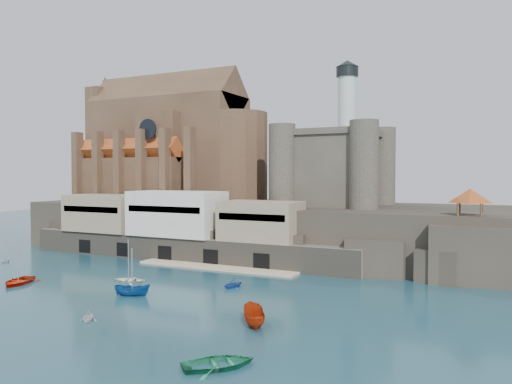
{
  "coord_description": "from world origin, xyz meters",
  "views": [
    {
      "loc": [
        45.99,
        -56.13,
        16.22
      ],
      "look_at": [
        2.86,
        32.0,
        12.8
      ],
      "focal_mm": 35.0,
      "sensor_mm": 36.0,
      "label": 1
    }
  ],
  "objects_px": {
    "pavilion": "(470,198)",
    "castle_keep": "(335,164)",
    "boat_1": "(88,320)",
    "boat_2": "(132,296)",
    "boat_0": "(18,284)",
    "church": "(172,150)"
  },
  "relations": [
    {
      "from": "pavilion",
      "to": "castle_keep",
      "type": "bearing_deg",
      "value": 149.82
    },
    {
      "from": "boat_1",
      "to": "boat_2",
      "type": "distance_m",
      "value": 11.51
    },
    {
      "from": "pavilion",
      "to": "boat_0",
      "type": "bearing_deg",
      "value": -152.25
    },
    {
      "from": "boat_0",
      "to": "boat_1",
      "type": "bearing_deg",
      "value": -44.28
    },
    {
      "from": "boat_2",
      "to": "castle_keep",
      "type": "bearing_deg",
      "value": -37.16
    },
    {
      "from": "boat_0",
      "to": "boat_2",
      "type": "bearing_deg",
      "value": -17.38
    },
    {
      "from": "pavilion",
      "to": "boat_0",
      "type": "distance_m",
      "value": 69.08
    },
    {
      "from": "church",
      "to": "castle_keep",
      "type": "xyz_separation_m",
      "value": [
        40.21,
        -0.78,
        -3.81
      ]
    },
    {
      "from": "church",
      "to": "pavilion",
      "type": "xyz_separation_m",
      "value": [
        66.13,
        -15.85,
        -9.4
      ]
    },
    {
      "from": "castle_keep",
      "to": "boat_0",
      "type": "distance_m",
      "value": 60.69
    },
    {
      "from": "pavilion",
      "to": "boat_0",
      "type": "relative_size",
      "value": 0.96
    },
    {
      "from": "pavilion",
      "to": "boat_2",
      "type": "bearing_deg",
      "value": -143.22
    },
    {
      "from": "pavilion",
      "to": "boat_1",
      "type": "distance_m",
      "value": 56.63
    },
    {
      "from": "castle_keep",
      "to": "boat_0",
      "type": "bearing_deg",
      "value": -126.19
    },
    {
      "from": "boat_0",
      "to": "boat_1",
      "type": "height_order",
      "value": "boat_0"
    },
    {
      "from": "pavilion",
      "to": "boat_2",
      "type": "height_order",
      "value": "pavilion"
    },
    {
      "from": "church",
      "to": "boat_0",
      "type": "bearing_deg",
      "value": -82.75
    },
    {
      "from": "castle_keep",
      "to": "pavilion",
      "type": "height_order",
      "value": "castle_keep"
    },
    {
      "from": "church",
      "to": "boat_0",
      "type": "height_order",
      "value": "church"
    },
    {
      "from": "church",
      "to": "castle_keep",
      "type": "height_order",
      "value": "church"
    },
    {
      "from": "castle_keep",
      "to": "boat_2",
      "type": "xyz_separation_m",
      "value": [
        -14.11,
        -45.0,
        -18.31
      ]
    },
    {
      "from": "castle_keep",
      "to": "boat_2",
      "type": "height_order",
      "value": "castle_keep"
    }
  ]
}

